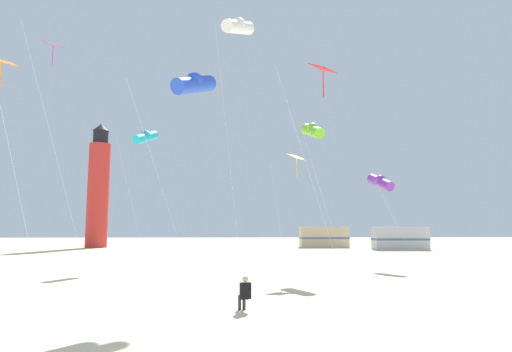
{
  "coord_description": "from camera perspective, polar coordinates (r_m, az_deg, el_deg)",
  "views": [
    {
      "loc": [
        0.97,
        -7.03,
        2.79
      ],
      "look_at": [
        1.57,
        10.6,
        4.92
      ],
      "focal_mm": 29.39,
      "sensor_mm": 36.0,
      "label": 1
    }
  ],
  "objects": [
    {
      "name": "kite_diamond_scarlet",
      "position": [
        17.23,
        9.0,
        13.19
      ],
      "size": [
        2.58,
        2.58,
        9.26
      ],
      "color": "silver",
      "rests_on": "ground"
    },
    {
      "name": "kite_tube_cyan",
      "position": [
        32.4,
        -14.8,
        5.18
      ],
      "size": [
        2.8,
        3.26,
        10.14
      ],
      "color": "silver",
      "rests_on": "ground"
    },
    {
      "name": "kite_tube_blue",
      "position": [
        18.61,
        -8.4,
        12.31
      ],
      "size": [
        3.66,
        3.97,
        9.59
      ],
      "color": "silver",
      "rests_on": "ground"
    },
    {
      "name": "rv_van_silver",
      "position": [
        54.09,
        19.01,
        -8.0
      ],
      "size": [
        6.49,
        2.47,
        2.8
      ],
      "rotation": [
        0.0,
        0.0,
        -0.02
      ],
      "color": "#B7BABF",
      "rests_on": "ground"
    },
    {
      "name": "kite_diamond_gold",
      "position": [
        24.3,
        5.41,
        2.03
      ],
      "size": [
        2.14,
        2.28,
        6.99
      ],
      "color": "silver",
      "rests_on": "ground"
    },
    {
      "name": "kite_tube_lime",
      "position": [
        27.2,
        7.71,
        6.18
      ],
      "size": [
        2.72,
        2.97,
        9.61
      ],
      "color": "silver",
      "rests_on": "ground"
    },
    {
      "name": "kite_diamond_orange",
      "position": [
        19.01,
        -31.22,
        12.2
      ],
      "size": [
        2.42,
        2.42,
        9.27
      ],
      "color": "silver",
      "rests_on": "ground"
    },
    {
      "name": "kite_tube_white",
      "position": [
        24.21,
        -2.42,
        19.66
      ],
      "size": [
        2.21,
        2.5,
        14.32
      ],
      "color": "silver",
      "rests_on": "ground"
    },
    {
      "name": "kite_diamond_magenta",
      "position": [
        25.92,
        -25.85,
        14.65
      ],
      "size": [
        3.25,
        3.25,
        12.87
      ],
      "color": "silver",
      "rests_on": "ground"
    },
    {
      "name": "kite_tube_violet",
      "position": [
        31.38,
        16.59,
        -0.75
      ],
      "size": [
        3.19,
        3.36,
        6.69
      ],
      "color": "silver",
      "rests_on": "ground"
    },
    {
      "name": "lighthouse_distant",
      "position": [
        60.35,
        -20.66,
        -1.65
      ],
      "size": [
        2.8,
        2.8,
        16.8
      ],
      "color": "red",
      "rests_on": "ground"
    },
    {
      "name": "rv_van_tan",
      "position": [
        57.77,
        9.23,
        -8.19
      ],
      "size": [
        6.5,
        2.51,
        2.8
      ],
      "rotation": [
        0.0,
        0.0,
        0.03
      ],
      "color": "#C6B28C",
      "rests_on": "ground"
    },
    {
      "name": "kite_flyer_standing",
      "position": [
        14.46,
        -1.57,
        -15.55
      ],
      "size": [
        0.46,
        0.56,
        1.16
      ],
      "rotation": [
        0.0,
        0.0,
        3.49
      ],
      "color": "black",
      "rests_on": "ground"
    }
  ]
}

